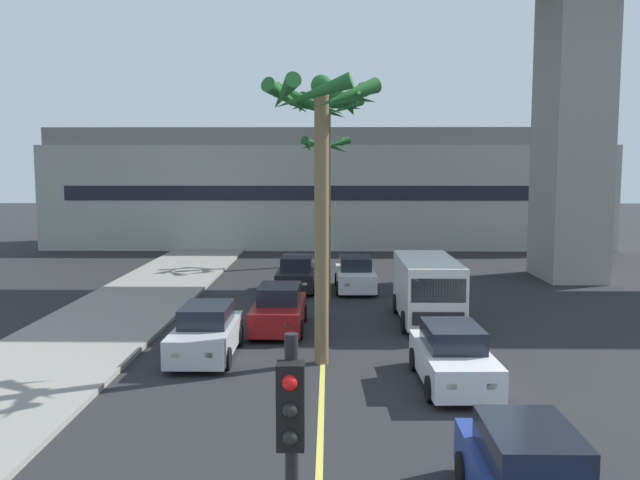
% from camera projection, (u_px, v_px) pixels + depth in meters
% --- Properties ---
extents(lane_stripe_center, '(0.14, 56.00, 0.01)m').
position_uv_depth(lane_stripe_center, '(324.00, 329.00, 23.51)').
color(lane_stripe_center, '#DBCC4C').
rests_on(lane_stripe_center, ground).
extents(pier_building_backdrop, '(39.72, 8.04, 8.43)m').
position_uv_depth(pier_building_backdrop, '(327.00, 189.00, 49.28)').
color(pier_building_backdrop, '#ADB2A8').
rests_on(pier_building_backdrop, ground).
extents(car_queue_front, '(1.92, 4.14, 1.56)m').
position_uv_depth(car_queue_front, '(453.00, 357.00, 17.46)').
color(car_queue_front, white).
rests_on(car_queue_front, ground).
extents(car_queue_second, '(1.89, 4.13, 1.56)m').
position_uv_depth(car_queue_second, '(279.00, 310.00, 23.41)').
color(car_queue_second, maroon).
rests_on(car_queue_second, ground).
extents(car_queue_third, '(1.90, 4.13, 1.56)m').
position_uv_depth(car_queue_third, '(355.00, 275.00, 30.96)').
color(car_queue_third, white).
rests_on(car_queue_third, ground).
extents(car_queue_fifth, '(1.84, 4.10, 1.56)m').
position_uv_depth(car_queue_fifth, '(206.00, 333.00, 20.05)').
color(car_queue_fifth, '#B7BABF').
rests_on(car_queue_fifth, ground).
extents(car_queue_sixth, '(1.89, 4.13, 1.56)m').
position_uv_depth(car_queue_sixth, '(297.00, 275.00, 31.13)').
color(car_queue_sixth, black).
rests_on(car_queue_sixth, ground).
extents(delivery_van, '(2.18, 5.26, 2.36)m').
position_uv_depth(delivery_van, '(427.00, 288.00, 24.44)').
color(delivery_van, silver).
rests_on(delivery_van, ground).
extents(palm_tree_near_median, '(3.20, 3.20, 8.71)m').
position_uv_depth(palm_tree_near_median, '(326.00, 133.00, 27.23)').
color(palm_tree_near_median, brown).
rests_on(palm_tree_near_median, ground).
extents(palm_tree_mid_median, '(3.41, 3.45, 8.24)m').
position_uv_depth(palm_tree_mid_median, '(321.00, 135.00, 18.77)').
color(palm_tree_mid_median, brown).
rests_on(palm_tree_mid_median, ground).
extents(palm_tree_far_median, '(3.08, 3.15, 7.57)m').
position_uv_depth(palm_tree_far_median, '(325.00, 161.00, 38.66)').
color(palm_tree_far_median, brown).
rests_on(palm_tree_far_median, ground).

